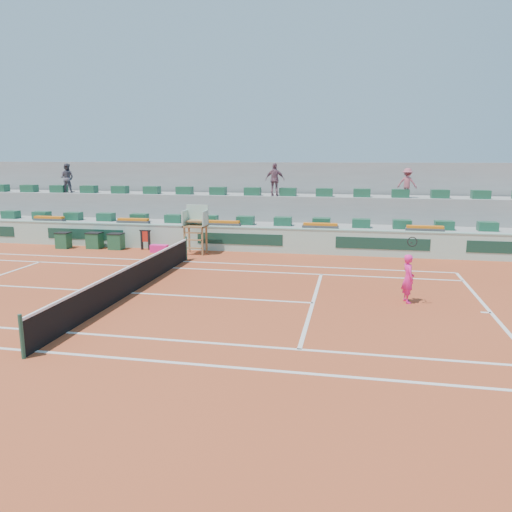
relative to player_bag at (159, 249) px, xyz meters
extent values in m
plane|color=#9A3B1D|center=(1.92, -7.39, -0.19)|extent=(90.00, 90.00, 0.00)
cube|color=#959592|center=(1.92, 3.31, 0.41)|extent=(36.00, 4.00, 1.20)
cube|color=#959592|center=(1.92, 4.91, 1.11)|extent=(36.00, 2.40, 2.60)
cube|color=#959592|center=(1.92, 6.51, 2.01)|extent=(36.00, 0.40, 4.40)
cube|color=#FC208C|center=(0.00, 0.00, 0.00)|extent=(0.87, 0.39, 0.39)
imported|color=#494855|center=(-7.48, 4.32, 3.27)|extent=(0.89, 0.72, 1.73)
imported|color=#785060|center=(5.23, 4.02, 3.30)|extent=(1.06, 0.45, 1.79)
imported|color=#A2515F|center=(12.24, 4.26, 3.18)|extent=(1.11, 0.80, 1.54)
cube|color=silver|center=(13.81, -7.39, -0.19)|extent=(0.12, 10.97, 0.01)
cube|color=silver|center=(1.92, -12.88, -0.19)|extent=(23.77, 0.12, 0.01)
cube|color=silver|center=(1.92, -1.91, -0.19)|extent=(23.77, 0.12, 0.01)
cube|color=silver|center=(1.92, -11.51, -0.19)|extent=(23.77, 0.12, 0.01)
cube|color=silver|center=(1.92, -3.28, -0.19)|extent=(23.77, 0.12, 0.01)
cube|color=silver|center=(8.32, -7.39, -0.19)|extent=(0.12, 8.23, 0.01)
cube|color=silver|center=(1.92, -7.39, -0.19)|extent=(12.80, 0.12, 0.01)
cube|color=silver|center=(13.66, -7.39, -0.19)|extent=(0.30, 0.12, 0.01)
cube|color=black|center=(1.92, -7.39, 0.27)|extent=(0.03, 11.87, 0.92)
cube|color=white|center=(1.92, -7.39, 0.76)|extent=(0.06, 11.87, 0.07)
cylinder|color=#204A38|center=(1.92, -13.33, 0.36)|extent=(0.10, 0.10, 1.10)
cylinder|color=#204A38|center=(1.92, -1.46, 0.36)|extent=(0.10, 0.10, 1.10)
cube|color=#A0CAB6|center=(1.92, 1.11, 0.41)|extent=(36.00, 0.30, 1.20)
cube|color=#79A392|center=(1.92, 1.11, 1.04)|extent=(36.00, 0.34, 0.06)
cube|color=#14382A|center=(-4.58, 0.95, 0.46)|extent=(4.40, 0.02, 0.56)
cube|color=#14382A|center=(3.92, 0.95, 0.46)|extent=(4.40, 0.02, 0.56)
cube|color=#14382A|center=(10.92, 0.95, 0.46)|extent=(4.40, 0.02, 0.56)
cube|color=olive|center=(1.47, -0.34, 0.48)|extent=(0.08, 0.08, 1.35)
cube|color=olive|center=(2.37, -0.34, 0.48)|extent=(0.08, 0.08, 1.35)
cube|color=olive|center=(1.47, 0.36, 0.48)|extent=(0.08, 0.08, 1.35)
cube|color=olive|center=(2.37, 0.36, 0.48)|extent=(0.08, 0.08, 1.35)
cube|color=olive|center=(1.92, 0.01, 1.20)|extent=(1.10, 0.90, 0.08)
cube|color=#A0CAB6|center=(1.92, 0.39, 1.71)|extent=(1.10, 0.08, 1.00)
cube|color=#A0CAB6|center=(1.40, 0.01, 1.56)|extent=(0.06, 0.90, 0.80)
cube|color=#A0CAB6|center=(2.44, 0.01, 1.56)|extent=(0.06, 0.90, 0.80)
cube|color=olive|center=(1.92, 0.11, 1.44)|extent=(0.80, 0.60, 0.08)
cube|color=olive|center=(1.92, -0.34, 0.16)|extent=(0.90, 0.08, 0.06)
cube|color=olive|center=(1.92, -0.34, 0.56)|extent=(0.90, 0.08, 0.06)
cube|color=olive|center=(1.92, -0.34, 0.91)|extent=(0.90, 0.08, 0.06)
cube|color=#1B5136|center=(-10.08, 2.41, 1.23)|extent=(0.90, 0.60, 0.44)
cube|color=#1B5136|center=(-8.08, 2.41, 1.23)|extent=(0.90, 0.60, 0.44)
cube|color=#1B5136|center=(-6.08, 2.41, 1.23)|extent=(0.90, 0.60, 0.44)
cube|color=#1B5136|center=(-4.08, 2.41, 1.23)|extent=(0.90, 0.60, 0.44)
cube|color=#1B5136|center=(-2.08, 2.41, 1.23)|extent=(0.90, 0.60, 0.44)
cube|color=#1B5136|center=(-0.08, 2.41, 1.23)|extent=(0.90, 0.60, 0.44)
cube|color=#1B5136|center=(1.92, 2.41, 1.23)|extent=(0.90, 0.60, 0.44)
cube|color=#1B5136|center=(3.92, 2.41, 1.23)|extent=(0.90, 0.60, 0.44)
cube|color=#1B5136|center=(5.92, 2.41, 1.23)|extent=(0.90, 0.60, 0.44)
cube|color=#1B5136|center=(7.92, 2.41, 1.23)|extent=(0.90, 0.60, 0.44)
cube|color=#1B5136|center=(9.92, 2.41, 1.23)|extent=(0.90, 0.60, 0.44)
cube|color=#1B5136|center=(11.92, 2.41, 1.23)|extent=(0.90, 0.60, 0.44)
cube|color=#1B5136|center=(13.92, 2.41, 1.23)|extent=(0.90, 0.60, 0.44)
cube|color=#1B5136|center=(15.92, 2.41, 1.23)|extent=(0.90, 0.60, 0.44)
cube|color=#1B5136|center=(-12.08, 4.31, 2.63)|extent=(0.90, 0.60, 0.44)
cube|color=#1B5136|center=(-10.08, 4.31, 2.63)|extent=(0.90, 0.60, 0.44)
cube|color=#1B5136|center=(-8.08, 4.31, 2.63)|extent=(0.90, 0.60, 0.44)
cube|color=#1B5136|center=(-6.08, 4.31, 2.63)|extent=(0.90, 0.60, 0.44)
cube|color=#1B5136|center=(-4.08, 4.31, 2.63)|extent=(0.90, 0.60, 0.44)
cube|color=#1B5136|center=(-2.08, 4.31, 2.63)|extent=(0.90, 0.60, 0.44)
cube|color=#1B5136|center=(-0.08, 4.31, 2.63)|extent=(0.90, 0.60, 0.44)
cube|color=#1B5136|center=(1.92, 4.31, 2.63)|extent=(0.90, 0.60, 0.44)
cube|color=#1B5136|center=(3.92, 4.31, 2.63)|extent=(0.90, 0.60, 0.44)
cube|color=#1B5136|center=(5.92, 4.31, 2.63)|extent=(0.90, 0.60, 0.44)
cube|color=#1B5136|center=(7.92, 4.31, 2.63)|extent=(0.90, 0.60, 0.44)
cube|color=#1B5136|center=(9.92, 4.31, 2.63)|extent=(0.90, 0.60, 0.44)
cube|color=#1B5136|center=(11.92, 4.31, 2.63)|extent=(0.90, 0.60, 0.44)
cube|color=#1B5136|center=(13.92, 4.31, 2.63)|extent=(0.90, 0.60, 0.44)
cube|color=#1B5136|center=(15.92, 4.31, 2.63)|extent=(0.90, 0.60, 0.44)
cube|color=#454545|center=(-7.08, 1.61, 1.09)|extent=(1.80, 0.36, 0.16)
cube|color=orange|center=(-7.08, 1.61, 1.23)|extent=(1.70, 0.32, 0.12)
cube|color=#454545|center=(-2.08, 1.61, 1.09)|extent=(1.80, 0.36, 0.16)
cube|color=orange|center=(-2.08, 1.61, 1.23)|extent=(1.70, 0.32, 0.12)
cube|color=#454545|center=(2.92, 1.61, 1.09)|extent=(1.80, 0.36, 0.16)
cube|color=orange|center=(2.92, 1.61, 1.23)|extent=(1.70, 0.32, 0.12)
cube|color=#454545|center=(7.92, 1.61, 1.09)|extent=(1.80, 0.36, 0.16)
cube|color=orange|center=(7.92, 1.61, 1.23)|extent=(1.70, 0.32, 0.12)
cube|color=#454545|center=(12.92, 1.61, 1.09)|extent=(1.80, 0.36, 0.16)
cube|color=orange|center=(12.92, 1.61, 1.23)|extent=(1.70, 0.32, 0.12)
cube|color=#1A4F30|center=(-2.51, 0.39, 0.21)|extent=(0.71, 0.60, 0.80)
cube|color=black|center=(-2.51, 0.39, 0.63)|extent=(0.75, 0.64, 0.04)
cube|color=#1A4F30|center=(-3.76, 0.44, 0.21)|extent=(0.72, 0.62, 0.80)
cube|color=black|center=(-3.76, 0.44, 0.63)|extent=(0.77, 0.66, 0.04)
cube|color=#1A4F30|center=(-5.39, 0.16, 0.21)|extent=(0.66, 0.56, 0.80)
cube|color=black|center=(-5.39, 0.16, 0.63)|extent=(0.70, 0.60, 0.04)
cube|color=black|center=(-1.17, 0.56, 0.31)|extent=(0.10, 0.10, 1.00)
cube|color=black|center=(-0.77, 0.56, 0.31)|extent=(0.10, 0.10, 1.00)
cube|color=black|center=(-0.97, 0.56, 0.81)|extent=(0.62, 0.08, 0.06)
cube|color=red|center=(-0.97, 0.54, 0.51)|extent=(0.45, 0.04, 0.56)
imported|color=#FC208C|center=(11.36, -6.69, 0.61)|extent=(0.52, 0.67, 1.62)
cylinder|color=black|center=(11.36, -6.99, 1.86)|extent=(0.03, 0.35, 0.09)
torus|color=black|center=(11.36, -7.21, 1.93)|extent=(0.31, 0.08, 0.31)
camera|label=1|loc=(9.52, -23.24, 4.54)|focal=35.00mm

